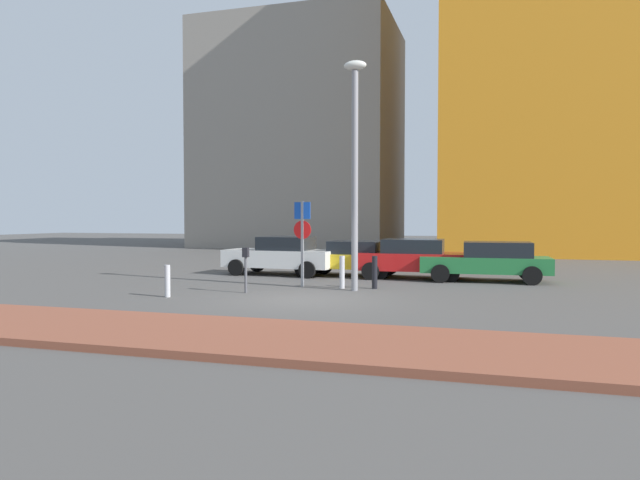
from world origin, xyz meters
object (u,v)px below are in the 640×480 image
at_px(parked_car_red, 413,258).
at_px(traffic_bollard_mid, 167,281).
at_px(parking_meter, 246,264).
at_px(parked_car_yellow, 349,258).
at_px(traffic_bollard_near, 375,272).
at_px(street_lamp, 355,156).
at_px(traffic_bollard_far, 342,272).
at_px(parking_sign_post, 302,233).
at_px(parked_car_green, 488,261).
at_px(parked_car_white, 282,255).

xyz_separation_m(parked_car_red, traffic_bollard_mid, (-5.95, -7.09, -0.31)).
bearing_deg(parking_meter, parked_car_yellow, 73.85).
xyz_separation_m(parking_meter, traffic_bollard_near, (3.48, 2.14, -0.36)).
xyz_separation_m(street_lamp, traffic_bollard_far, (-0.51, 0.44, -3.62)).
relative_size(parking_sign_post, parking_meter, 2.06).
bearing_deg(parked_car_red, traffic_bollard_far, -115.27).
bearing_deg(parked_car_yellow, traffic_bollard_near, -64.79).
distance_m(parked_car_red, street_lamp, 5.45).
bearing_deg(traffic_bollard_far, traffic_bollard_mid, -141.02).
relative_size(parked_car_yellow, parking_meter, 3.30).
bearing_deg(traffic_bollard_near, parking_meter, -148.37).
bearing_deg(traffic_bollard_far, parked_car_red, 64.73).
bearing_deg(traffic_bollard_far, parked_car_green, 37.77).
bearing_deg(parking_sign_post, traffic_bollard_near, 2.66).
xyz_separation_m(parked_car_white, parked_car_yellow, (2.63, 0.37, -0.07)).
height_order(street_lamp, traffic_bollard_near, street_lamp).
xyz_separation_m(parked_car_red, parked_car_green, (2.70, -0.24, -0.03)).
relative_size(parked_car_yellow, street_lamp, 0.63).
height_order(traffic_bollard_mid, traffic_bollard_far, traffic_bollard_far).
xyz_separation_m(parked_car_yellow, traffic_bollard_far, (0.76, -3.96, -0.19)).
relative_size(street_lamp, traffic_bollard_near, 6.76).
relative_size(parking_meter, street_lamp, 0.19).
height_order(parked_car_red, parking_meter, parked_car_red).
height_order(parked_car_white, traffic_bollard_mid, parked_car_white).
distance_m(parked_car_white, traffic_bollard_near, 5.56).
relative_size(parking_sign_post, traffic_bollard_near, 2.68).
relative_size(traffic_bollard_mid, traffic_bollard_far, 0.88).
bearing_deg(parked_car_red, traffic_bollard_mid, -130.01).
relative_size(parked_car_red, parking_sign_post, 1.51).
bearing_deg(parked_car_white, traffic_bollard_near, -37.60).
bearing_deg(parked_car_red, parking_meter, -126.82).
distance_m(parked_car_green, street_lamp, 6.48).
xyz_separation_m(parking_sign_post, parking_meter, (-1.10, -2.03, -0.87)).
bearing_deg(parking_meter, traffic_bollard_far, 38.12).
distance_m(parked_car_yellow, traffic_bollard_near, 4.16).
bearing_deg(traffic_bollard_far, parked_car_yellow, 100.81).
bearing_deg(traffic_bollard_mid, parking_meter, 40.17).
bearing_deg(street_lamp, parking_sign_post, 164.11).
distance_m(parked_car_white, parked_car_green, 7.83).
xyz_separation_m(parked_car_green, traffic_bollard_far, (-4.44, -3.44, -0.22)).
relative_size(parked_car_green, street_lamp, 0.64).
distance_m(parking_sign_post, traffic_bollard_far, 1.84).
xyz_separation_m(parking_sign_post, traffic_bollard_far, (1.37, -0.10, -1.23)).
bearing_deg(parking_sign_post, street_lamp, -15.89).
height_order(parked_car_yellow, parking_sign_post, parking_sign_post).
xyz_separation_m(parked_car_white, traffic_bollard_far, (3.39, -3.60, -0.25)).
relative_size(parked_car_white, parked_car_yellow, 1.00).
bearing_deg(parked_car_yellow, traffic_bollard_mid, -115.11).
height_order(parked_car_yellow, parked_car_red, parked_car_red).
height_order(parking_meter, traffic_bollard_mid, parking_meter).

